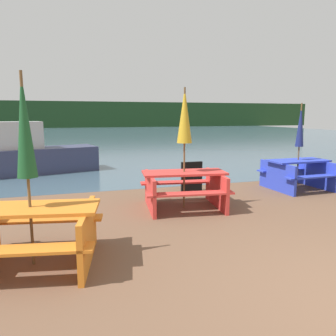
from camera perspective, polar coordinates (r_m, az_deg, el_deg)
water at (r=33.41m, az=-11.88°, el=5.72°), size 60.00×50.00×0.00m
far_treeline at (r=53.30m, az=-13.91°, el=9.03°), size 80.00×1.60×4.00m
picnic_table_orange at (r=4.60m, az=-22.66°, el=-9.97°), size 1.90×1.66×0.77m
picnic_table_red at (r=6.78m, az=2.80°, el=-3.17°), size 1.84×1.58×0.77m
picnic_table_blue at (r=9.15m, az=21.61°, el=-0.62°), size 1.58×1.44×0.77m
umbrella_gold at (r=6.63m, az=2.90°, el=8.96°), size 0.30×0.30×2.46m
umbrella_darkgreen at (r=4.36m, az=-23.72°, el=6.55°), size 0.24×0.24×2.44m
umbrella_navy at (r=9.04m, az=22.05°, el=6.76°), size 0.20×0.20×2.21m
boat at (r=11.71m, az=-22.58°, el=2.18°), size 4.00×2.20×1.71m
signboard at (r=8.31m, az=4.14°, el=-1.48°), size 0.55×0.08×0.75m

